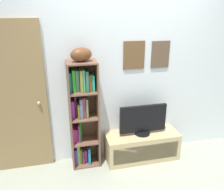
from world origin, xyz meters
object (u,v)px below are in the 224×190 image
Objects in this scene: tv_stand at (142,146)px; door at (11,101)px; bookshelf at (82,114)px; television at (143,120)px; football at (81,55)px.

door is (-1.73, 0.18, 0.80)m from tv_stand.
bookshelf is 1.41× the size of tv_stand.
bookshelf reaches higher than television.
football is 0.40× the size of television.
bookshelf is 0.81m from football.
football is at bearing 175.85° from tv_stand.
television is at bearing -5.83° from door.
bookshelf is 0.86m from television.
television is (0.82, -0.06, -0.96)m from football.
television is at bearing -4.07° from football.
football reaches higher than television.
television is at bearing 90.00° from tv_stand.
tv_stand is 0.53× the size of door.
bookshelf is at bearing 174.14° from television.
tv_stand is (0.82, -0.06, -1.38)m from football.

